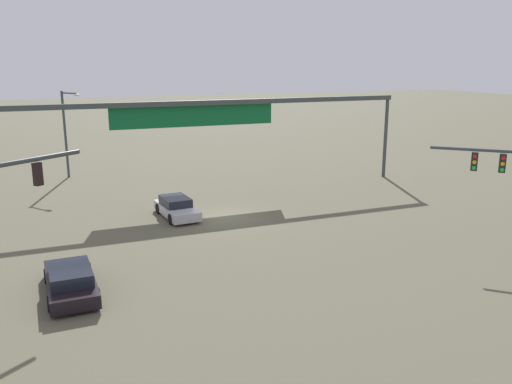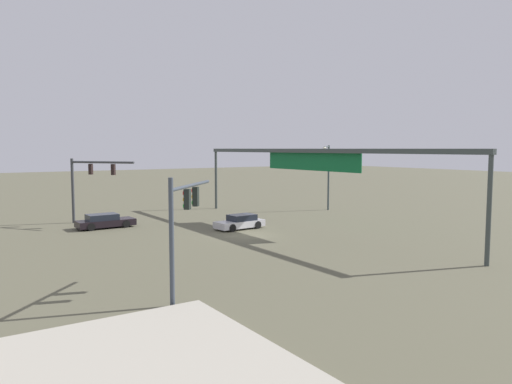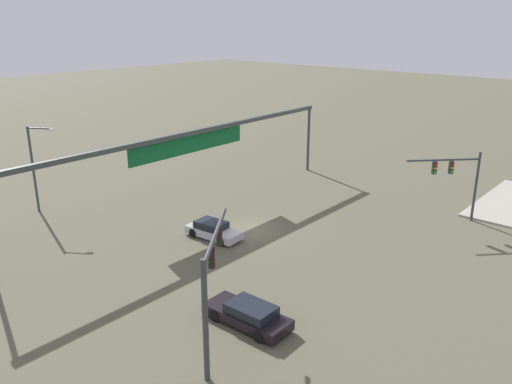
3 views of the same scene
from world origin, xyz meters
The scene contains 7 objects.
ground_plane centered at (0.00, 0.00, 0.00)m, with size 239.60×239.60×0.00m, color #595642.
traffic_signal_near_corner centered at (-12.58, -8.68, 4.15)m, with size 5.48×4.10×5.86m.
traffic_signal_opposite_side centered at (11.76, -10.68, 3.84)m, with size 4.30×4.09×5.54m.
streetlamp_curved_arm centered at (-8.16, 15.84, 4.15)m, with size 1.42×1.96×7.09m.
overhead_sign_gantry centered at (0.01, 6.36, 5.86)m, with size 32.78×0.43×6.74m.
sedan_car_approaching centered at (-2.74, 1.23, 0.57)m, with size 2.08×4.36×1.21m.
sedan_car_waiting_far centered at (-9.51, -8.15, 0.58)m, with size 2.05×4.83×1.21m.
Camera 2 is at (31.89, -20.00, 6.75)m, focal length 34.18 mm.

